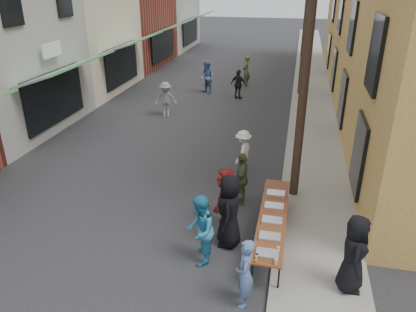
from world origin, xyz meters
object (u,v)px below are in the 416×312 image
at_px(catering_tray_sausage, 267,254).
at_px(guest_front_c, 200,230).
at_px(utility_pole_mid, 307,13).
at_px(guest_front_a, 229,211).
at_px(utility_pole_near, 307,51).
at_px(serving_table, 273,217).
at_px(server, 354,254).
at_px(utility_pole_far, 307,0).

xyz_separation_m(catering_tray_sausage, guest_front_c, (-1.63, 0.41, 0.11)).
relative_size(utility_pole_mid, guest_front_a, 4.57).
height_order(utility_pole_near, guest_front_c, utility_pole_near).
height_order(utility_pole_near, guest_front_a, utility_pole_near).
height_order(utility_pole_near, catering_tray_sausage, utility_pole_near).
bearing_deg(utility_pole_near, catering_tray_sausage, -96.89).
relative_size(catering_tray_sausage, guest_front_a, 0.25).
relative_size(utility_pole_near, guest_front_c, 5.03).
distance_m(utility_pole_near, guest_front_a, 4.80).
height_order(serving_table, guest_front_c, guest_front_c).
bearing_deg(serving_table, guest_front_c, -142.67).
relative_size(serving_table, guest_front_a, 2.03).
height_order(serving_table, guest_front_a, guest_front_a).
distance_m(utility_pole_mid, serving_table, 14.98).
relative_size(guest_front_a, server, 1.09).
bearing_deg(guest_front_a, utility_pole_mid, 171.33).
xyz_separation_m(utility_pole_near, utility_pole_mid, (0.00, 12.00, 0.00)).
height_order(utility_pole_far, serving_table, utility_pole_far).
bearing_deg(utility_pole_near, server, -72.03).
distance_m(catering_tray_sausage, server, 1.82).
relative_size(utility_pole_near, utility_pole_mid, 1.00).
distance_m(guest_front_c, server, 3.44).
height_order(utility_pole_mid, guest_front_a, utility_pole_mid).
xyz_separation_m(utility_pole_far, server, (1.30, -28.01, -3.49)).
bearing_deg(serving_table, utility_pole_mid, 88.02).
bearing_deg(utility_pole_mid, catering_tray_sausage, -91.77).
distance_m(utility_pole_mid, guest_front_a, 15.36).
distance_m(catering_tray_sausage, guest_front_a, 1.67).
xyz_separation_m(serving_table, catering_tray_sausage, (-0.00, -1.65, 0.08)).
bearing_deg(guest_front_c, serving_table, 121.73).
height_order(guest_front_a, server, guest_front_a).
xyz_separation_m(utility_pole_mid, serving_table, (-0.50, -14.49, -3.79)).
relative_size(utility_pole_far, server, 4.96).
bearing_deg(utility_pole_far, utility_pole_mid, -90.00).
distance_m(utility_pole_near, serving_table, 4.56).
distance_m(utility_pole_mid, guest_front_c, 16.27).
bearing_deg(serving_table, utility_pole_near, 78.63).
xyz_separation_m(serving_table, guest_front_a, (-1.07, -0.38, 0.27)).
bearing_deg(utility_pole_near, guest_front_c, -119.71).
bearing_deg(guest_front_c, utility_pole_near, 144.69).
xyz_separation_m(utility_pole_near, server, (1.30, -4.01, -3.49)).
height_order(utility_pole_far, server, utility_pole_far).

